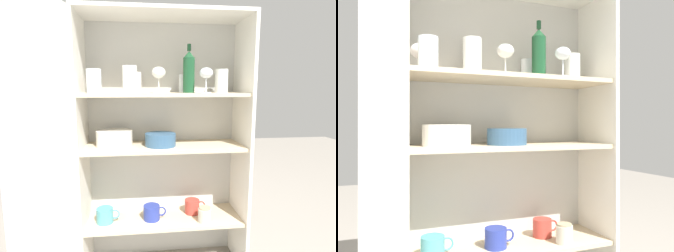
% 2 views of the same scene
% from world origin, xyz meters
% --- Properties ---
extents(cupboard_back_panel, '(0.95, 0.02, 1.49)m').
position_xyz_m(cupboard_back_panel, '(0.00, 0.30, 0.74)').
color(cupboard_back_panel, silver).
rests_on(cupboard_back_panel, ground_plane).
extents(cupboard_side_left, '(0.02, 0.32, 1.49)m').
position_xyz_m(cupboard_side_left, '(-0.47, 0.14, 0.74)').
color(cupboard_side_left, white).
rests_on(cupboard_side_left, ground_plane).
extents(cupboard_side_right, '(0.02, 0.32, 1.49)m').
position_xyz_m(cupboard_side_right, '(0.47, 0.14, 0.74)').
color(cupboard_side_right, white).
rests_on(cupboard_side_right, ground_plane).
extents(cupboard_top_panel, '(0.95, 0.32, 0.02)m').
position_xyz_m(cupboard_top_panel, '(0.00, 0.14, 1.49)').
color(cupboard_top_panel, white).
rests_on(cupboard_top_panel, cupboard_side_left).
extents(shelf_board_lower, '(0.91, 0.29, 0.02)m').
position_xyz_m(shelf_board_lower, '(0.00, 0.14, 0.31)').
color(shelf_board_lower, beige).
extents(shelf_board_middle, '(0.91, 0.29, 0.02)m').
position_xyz_m(shelf_board_middle, '(0.00, 0.14, 0.76)').
color(shelf_board_middle, beige).
extents(shelf_board_upper, '(0.91, 0.29, 0.02)m').
position_xyz_m(shelf_board_upper, '(0.00, 0.14, 1.06)').
color(shelf_board_upper, beige).
extents(cupboard_door, '(0.13, 0.46, 1.49)m').
position_xyz_m(cupboard_door, '(-0.53, -0.25, 0.74)').
color(cupboard_door, silver).
rests_on(cupboard_door, ground_plane).
extents(tumbler_glass_0, '(0.08, 0.08, 0.14)m').
position_xyz_m(tumbler_glass_0, '(0.34, 0.16, 1.14)').
color(tumbler_glass_0, white).
rests_on(tumbler_glass_0, shelf_board_upper).
extents(tumbler_glass_1, '(0.07, 0.07, 0.12)m').
position_xyz_m(tumbler_glass_1, '(-0.16, 0.23, 1.13)').
color(tumbler_glass_1, silver).
rests_on(tumbler_glass_1, shelf_board_upper).
extents(tumbler_glass_2, '(0.07, 0.07, 0.11)m').
position_xyz_m(tumbler_glass_2, '(0.13, 0.24, 1.13)').
color(tumbler_glass_2, white).
rests_on(tumbler_glass_2, shelf_board_upper).
extents(tumbler_glass_3, '(0.08, 0.08, 0.15)m').
position_xyz_m(tumbler_glass_3, '(-0.19, 0.10, 1.14)').
color(tumbler_glass_3, white).
rests_on(tumbler_glass_3, shelf_board_upper).
extents(tumbler_glass_4, '(0.08, 0.08, 0.13)m').
position_xyz_m(tumbler_glass_4, '(-0.38, 0.07, 1.13)').
color(tumbler_glass_4, white).
rests_on(tumbler_glass_4, shelf_board_upper).
extents(wine_glass_0, '(0.08, 0.08, 0.14)m').
position_xyz_m(wine_glass_0, '(-0.03, 0.12, 1.17)').
color(wine_glass_0, white).
rests_on(wine_glass_0, shelf_board_upper).
extents(wine_glass_1, '(0.08, 0.08, 0.13)m').
position_xyz_m(wine_glass_1, '(-0.40, 0.20, 1.16)').
color(wine_glass_1, silver).
rests_on(wine_glass_1, shelf_board_upper).
extents(wine_glass_2, '(0.07, 0.07, 0.14)m').
position_xyz_m(wine_glass_2, '(0.22, 0.06, 1.17)').
color(wine_glass_2, white).
rests_on(wine_glass_2, shelf_board_upper).
extents(wine_bottle, '(0.07, 0.07, 0.27)m').
position_xyz_m(wine_bottle, '(0.14, 0.14, 1.19)').
color(wine_bottle, '#194728').
rests_on(wine_bottle, shelf_board_upper).
extents(plate_stack_white, '(0.21, 0.21, 0.09)m').
position_xyz_m(plate_stack_white, '(-0.29, 0.15, 0.81)').
color(plate_stack_white, silver).
rests_on(plate_stack_white, shelf_board_middle).
extents(mixing_bowl_large, '(0.18, 0.18, 0.07)m').
position_xyz_m(mixing_bowl_large, '(-0.03, 0.13, 0.81)').
color(mixing_bowl_large, '#33567A').
rests_on(mixing_bowl_large, shelf_board_middle).
extents(coffee_mug_primary, '(0.13, 0.09, 0.09)m').
position_xyz_m(coffee_mug_primary, '(0.18, 0.17, 0.36)').
color(coffee_mug_primary, '#BC3D33').
rests_on(coffee_mug_primary, shelf_board_lower).
extents(coffee_mug_extra_1, '(0.14, 0.10, 0.09)m').
position_xyz_m(coffee_mug_extra_1, '(-0.08, 0.12, 0.36)').
color(coffee_mug_extra_1, '#283893').
rests_on(coffee_mug_extra_1, shelf_board_lower).
extents(coffee_mug_extra_2, '(0.13, 0.10, 0.09)m').
position_xyz_m(coffee_mug_extra_2, '(-0.35, 0.12, 0.36)').
color(coffee_mug_extra_2, teal).
rests_on(coffee_mug_extra_2, shelf_board_lower).
extents(storage_jar, '(0.08, 0.08, 0.09)m').
position_xyz_m(storage_jar, '(0.23, 0.06, 0.36)').
color(storage_jar, beige).
rests_on(storage_jar, shelf_board_lower).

